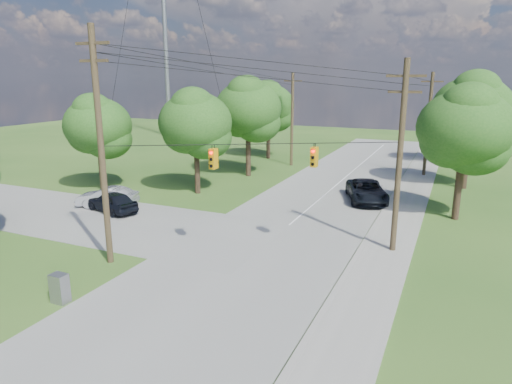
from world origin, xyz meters
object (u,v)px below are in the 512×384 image
at_px(pole_ne, 400,156).
at_px(control_cabinet, 60,288).
at_px(car_cross_dark, 112,202).
at_px(car_cross_silver, 107,197).
at_px(pole_sw, 101,146).
at_px(pole_north_w, 292,119).
at_px(pole_north_e, 428,124).
at_px(car_main_north, 367,191).

xyz_separation_m(pole_ne, control_cabinet, (-12.40, -12.00, -4.81)).
height_order(pole_ne, control_cabinet, pole_ne).
relative_size(pole_ne, car_cross_dark, 2.33).
bearing_deg(car_cross_dark, car_cross_silver, -109.66).
bearing_deg(car_cross_dark, pole_ne, 107.74).
bearing_deg(pole_ne, pole_sw, -150.62).
xyz_separation_m(pole_ne, car_cross_silver, (-20.90, 0.60, -4.70)).
height_order(car_cross_dark, car_cross_silver, car_cross_dark).
xyz_separation_m(pole_sw, car_cross_silver, (-7.40, 8.20, -5.46)).
bearing_deg(car_cross_silver, pole_ne, 68.19).
bearing_deg(pole_north_w, pole_north_e, 0.00).
distance_m(pole_ne, car_cross_dark, 20.20).
height_order(car_cross_silver, control_cabinet, car_cross_silver).
distance_m(pole_ne, pole_north_e, 22.00).
bearing_deg(pole_sw, car_cross_silver, 132.07).
bearing_deg(car_cross_dark, pole_sw, 57.02).
xyz_separation_m(pole_north_e, car_cross_silver, (-20.90, -21.40, -4.36)).
relative_size(car_cross_dark, car_main_north, 0.77).
xyz_separation_m(car_cross_dark, car_main_north, (16.25, 10.47, 0.05)).
height_order(pole_sw, pole_ne, pole_sw).
bearing_deg(car_cross_dark, pole_north_e, 155.44).
height_order(pole_north_w, car_main_north, pole_north_w).
height_order(pole_north_w, car_cross_dark, pole_north_w).
xyz_separation_m(car_cross_silver, car_main_north, (17.50, 9.54, 0.07)).
height_order(pole_sw, control_cabinet, pole_sw).
height_order(pole_ne, car_cross_dark, pole_ne).
distance_m(car_cross_dark, control_cabinet, 13.75).
distance_m(pole_north_w, car_cross_dark, 23.45).
bearing_deg(control_cabinet, pole_sw, 105.37).
relative_size(car_main_north, control_cabinet, 4.45).
xyz_separation_m(pole_north_e, pole_north_w, (-13.90, 0.00, 0.00)).
bearing_deg(car_main_north, car_cross_silver, -171.15).
bearing_deg(pole_north_e, control_cabinet, -110.04).
distance_m(pole_sw, pole_north_w, 29.62).
distance_m(pole_ne, pole_north_w, 26.03).
bearing_deg(car_cross_silver, car_cross_dark, 33.38).
bearing_deg(car_main_north, control_cabinet, -131.86).
relative_size(car_cross_silver, control_cabinet, 3.40).
bearing_deg(car_cross_dark, car_main_north, 139.58).
bearing_deg(car_cross_silver, pole_north_w, 141.72).
bearing_deg(car_cross_dark, control_cabinet, 48.65).
relative_size(pole_north_e, car_main_north, 1.70).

